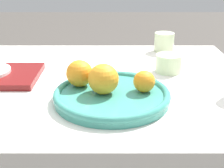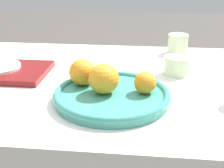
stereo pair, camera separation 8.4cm
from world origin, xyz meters
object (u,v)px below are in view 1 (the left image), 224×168
orange_1 (144,81)px  napkin (117,66)px  fruit_platter (112,95)px  orange_0 (104,79)px  orange_2 (80,73)px  cup_1 (169,63)px  cup_2 (164,42)px

orange_1 → napkin: bearing=105.0°
fruit_platter → orange_0: bearing=175.2°
orange_2 → cup_1: bearing=31.9°
cup_1 → cup_2: cup_2 is taller
orange_1 → cup_1: 0.24m
orange_1 → napkin: orange_1 is taller
orange_0 → cup_1: (0.22, 0.23, -0.03)m
fruit_platter → orange_2: size_ratio=4.20×
napkin → fruit_platter: bearing=-93.5°
orange_0 → cup_1: size_ratio=0.94×
orange_2 → napkin: (0.11, 0.23, -0.06)m
orange_2 → cup_2: orange_2 is taller
napkin → cup_2: bearing=45.6°
orange_2 → cup_2: 0.53m
fruit_platter → cup_1: (0.19, 0.23, 0.01)m
cup_2 → napkin: 0.29m
napkin → cup_1: bearing=-14.8°
orange_0 → orange_1: orange_0 is taller
orange_0 → cup_2: (0.24, 0.48, -0.02)m
orange_0 → orange_2: size_ratio=1.09×
fruit_platter → cup_1: size_ratio=3.64×
orange_0 → cup_2: bearing=63.5°
orange_1 → cup_2: 0.49m
orange_1 → orange_2: size_ratio=0.79×
fruit_platter → orange_2: orange_2 is taller
fruit_platter → orange_0: (-0.02, 0.00, 0.05)m
cup_2 → napkin: cup_2 is taller
orange_2 → napkin: size_ratio=0.57×
orange_2 → fruit_platter: bearing=-30.7°
orange_0 → cup_2: 0.54m
orange_1 → orange_0: bearing=-174.0°
orange_2 → cup_2: size_ratio=0.94×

